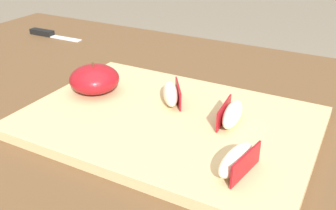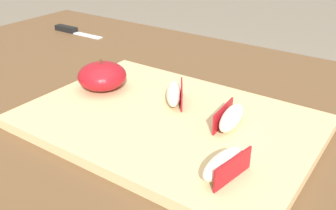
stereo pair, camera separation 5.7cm
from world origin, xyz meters
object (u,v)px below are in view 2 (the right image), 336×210
at_px(apple_half_skin_up, 102,76).
at_px(apple_wedge_front, 174,94).
at_px(apple_wedge_left, 225,164).
at_px(paring_knife, 70,30).
at_px(apple_wedge_near_knife, 231,118).
at_px(cutting_board, 168,121).

relative_size(apple_half_skin_up, apple_wedge_front, 1.16).
distance_m(apple_wedge_left, paring_knife, 0.74).
bearing_deg(apple_half_skin_up, paring_knife, 145.44).
xyz_separation_m(apple_wedge_near_knife, apple_wedge_left, (0.04, -0.11, 0.00)).
relative_size(cutting_board, apple_half_skin_up, 5.11).
height_order(apple_wedge_left, paring_knife, apple_wedge_left).
xyz_separation_m(apple_wedge_near_knife, apple_wedge_front, (-0.11, 0.02, 0.00)).
bearing_deg(paring_knife, apple_wedge_left, -28.26).
relative_size(cutting_board, apple_wedge_front, 5.93).
bearing_deg(apple_wedge_left, cutting_board, 149.30).
distance_m(cutting_board, apple_wedge_front, 0.05).
height_order(apple_wedge_front, paring_knife, apple_wedge_front).
relative_size(apple_half_skin_up, apple_wedge_near_knife, 1.15).
relative_size(apple_wedge_near_knife, apple_wedge_front, 1.01).
xyz_separation_m(cutting_board, apple_half_skin_up, (-0.15, 0.02, 0.03)).
distance_m(apple_wedge_near_knife, apple_wedge_front, 0.11).
relative_size(apple_half_skin_up, paring_knife, 0.53).
height_order(apple_half_skin_up, paring_knife, apple_half_skin_up).
distance_m(apple_half_skin_up, apple_wedge_left, 0.31).
bearing_deg(apple_wedge_front, apple_wedge_near_knife, -10.23).
bearing_deg(paring_knife, cutting_board, -27.58).
xyz_separation_m(apple_wedge_left, apple_wedge_front, (-0.16, 0.13, 0.00)).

